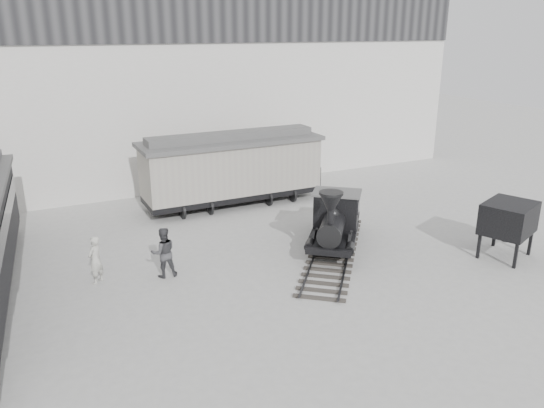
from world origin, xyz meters
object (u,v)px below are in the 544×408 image
locomotive (335,223)px  visitor_a (95,260)px  visitor_b (164,252)px  boxcar (232,167)px  coal_hopper (508,222)px

locomotive → visitor_a: bearing=-147.5°
locomotive → visitor_b: size_ratio=4.02×
visitor_a → visitor_b: size_ratio=0.93×
boxcar → visitor_a: (-7.76, -6.22, -1.11)m
boxcar → coal_hopper: (7.34, -10.97, -0.52)m
boxcar → visitor_a: boxcar is taller
coal_hopper → visitor_a: bearing=140.4°
boxcar → coal_hopper: bearing=-56.5°
visitor_b → boxcar: bearing=-124.9°
locomotive → coal_hopper: locomotive is taller
visitor_a → visitor_b: (2.33, -0.55, 0.06)m
visitor_a → locomotive: bearing=129.3°
boxcar → coal_hopper: size_ratio=3.64×
boxcar → coal_hopper: boxcar is taller
coal_hopper → boxcar: bearing=101.6°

